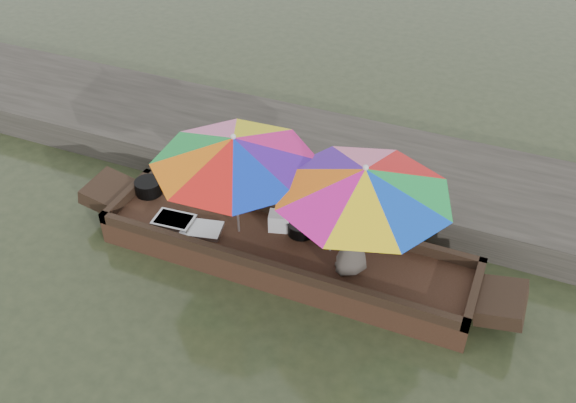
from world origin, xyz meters
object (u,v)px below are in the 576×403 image
at_px(cooking_pot, 149,187).
at_px(umbrella_stern, 361,218).
at_px(vendor, 352,235).
at_px(charcoal_grill, 301,228).
at_px(supply_bag, 279,221).
at_px(umbrella_bow, 236,186).
at_px(boat_hull, 285,254).
at_px(tray_scallop, 202,229).
at_px(tray_crayfish, 174,221).

height_order(cooking_pot, umbrella_stern, umbrella_stern).
xyz_separation_m(cooking_pot, vendor, (3.24, -0.39, 0.47)).
bearing_deg(umbrella_stern, vendor, -115.65).
height_order(charcoal_grill, umbrella_stern, umbrella_stern).
bearing_deg(charcoal_grill, supply_bag, -174.15).
height_order(supply_bag, umbrella_bow, umbrella_bow).
bearing_deg(supply_bag, umbrella_bow, -151.14).
relative_size(vendor, umbrella_stern, 0.53).
xyz_separation_m(cooking_pot, umbrella_stern, (3.30, -0.26, 0.67)).
distance_m(supply_bag, vendor, 1.29).
distance_m(boat_hull, vendor, 1.22).
bearing_deg(tray_scallop, boat_hull, 9.87).
distance_m(tray_scallop, supply_bag, 1.07).
bearing_deg(umbrella_stern, tray_crayfish, -175.29).
distance_m(charcoal_grill, umbrella_bow, 1.09).
height_order(boat_hull, umbrella_bow, umbrella_bow).
xyz_separation_m(charcoal_grill, vendor, (0.84, -0.43, 0.49)).
xyz_separation_m(cooking_pot, charcoal_grill, (2.40, 0.04, -0.02)).
distance_m(tray_crayfish, umbrella_stern, 2.70).
bearing_deg(tray_scallop, umbrella_bow, 23.31).
bearing_deg(cooking_pot, umbrella_stern, -4.57).
distance_m(supply_bag, umbrella_stern, 1.39).
height_order(supply_bag, umbrella_stern, umbrella_stern).
distance_m(charcoal_grill, vendor, 1.06).
bearing_deg(vendor, tray_crayfish, -42.75).
relative_size(tray_crayfish, umbrella_bow, 0.25).
xyz_separation_m(charcoal_grill, supply_bag, (-0.31, -0.03, 0.04)).
bearing_deg(boat_hull, cooking_pot, 173.44).
bearing_deg(umbrella_bow, vendor, -4.44).
xyz_separation_m(tray_crayfish, vendor, (2.53, 0.09, 0.53)).
distance_m(supply_bag, umbrella_bow, 0.85).
distance_m(cooking_pot, tray_crayfish, 0.86).
distance_m(tray_crayfish, supply_bag, 1.47).
xyz_separation_m(supply_bag, vendor, (1.15, -0.40, 0.45)).
relative_size(charcoal_grill, vendor, 0.32).
xyz_separation_m(cooking_pot, tray_crayfish, (0.71, -0.48, -0.06)).
height_order(boat_hull, vendor, vendor).
relative_size(tray_scallop, vendor, 0.47).
height_order(tray_scallop, supply_bag, supply_bag).
distance_m(tray_crayfish, charcoal_grill, 1.77).
bearing_deg(boat_hull, tray_crayfish, -172.32).
bearing_deg(umbrella_bow, umbrella_stern, 0.00).
xyz_separation_m(boat_hull, vendor, (0.95, -0.13, 0.75)).
relative_size(cooking_pot, vendor, 0.34).
bearing_deg(cooking_pot, boat_hull, -6.56).
xyz_separation_m(boat_hull, tray_scallop, (-1.15, -0.20, 0.21)).
xyz_separation_m(boat_hull, umbrella_bow, (-0.69, 0.00, 0.95)).
height_order(boat_hull, supply_bag, supply_bag).
relative_size(tray_crayfish, tray_scallop, 1.00).
bearing_deg(vendor, supply_bag, -63.76).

